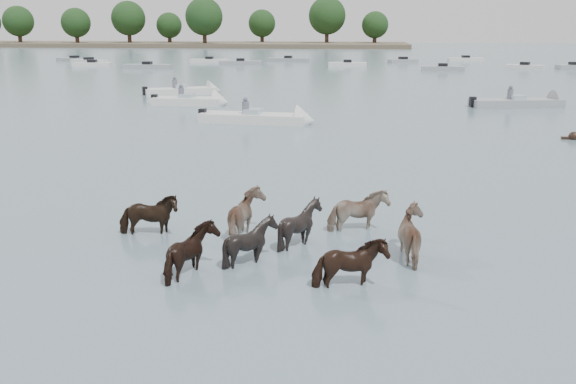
# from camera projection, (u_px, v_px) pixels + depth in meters

# --- Properties ---
(ground) EXTENTS (400.00, 400.00, 0.00)m
(ground) POSITION_uv_depth(u_px,v_px,m) (343.00, 307.00, 10.85)
(ground) COLOR slate
(ground) RESTS_ON ground
(shoreline) EXTENTS (160.00, 30.00, 1.00)m
(shoreline) POSITION_uv_depth(u_px,v_px,m) (101.00, 44.00, 163.00)
(shoreline) COLOR #4C4233
(shoreline) RESTS_ON ground
(pony_herd) EXTENTS (7.76, 4.54, 1.30)m
(pony_herd) POSITION_uv_depth(u_px,v_px,m) (285.00, 234.00, 13.42)
(pony_herd) COLOR black
(pony_herd) RESTS_ON ground
(swimming_pony) EXTENTS (0.72, 0.44, 0.44)m
(swimming_pony) POSITION_uv_depth(u_px,v_px,m) (572.00, 137.00, 27.09)
(swimming_pony) COLOR black
(swimming_pony) RESTS_ON ground
(motorboat_a) EXTENTS (4.99, 1.62, 1.92)m
(motorboat_a) POSITION_uv_depth(u_px,v_px,m) (199.00, 102.00, 38.98)
(motorboat_a) COLOR silver
(motorboat_a) RESTS_ON ground
(motorboat_b) EXTENTS (6.20, 2.13, 1.92)m
(motorboat_b) POSITION_uv_depth(u_px,v_px,m) (268.00, 119.00, 31.60)
(motorboat_b) COLOR silver
(motorboat_b) RESTS_ON ground
(motorboat_c) EXTENTS (6.28, 2.92, 1.92)m
(motorboat_c) POSITION_uv_depth(u_px,v_px,m) (528.00, 103.00, 38.27)
(motorboat_c) COLOR gray
(motorboat_c) RESTS_ON ground
(motorboat_f) EXTENTS (5.69, 3.98, 1.92)m
(motorboat_f) POSITION_uv_depth(u_px,v_px,m) (191.00, 91.00, 45.46)
(motorboat_f) COLOR silver
(motorboat_f) RESTS_ON ground
(distant_flotilla) EXTENTS (104.26, 25.97, 0.93)m
(distant_flotilla) POSITION_uv_depth(u_px,v_px,m) (355.00, 63.00, 80.75)
(distant_flotilla) COLOR gray
(distant_flotilla) RESTS_ON ground
(treeline) EXTENTS (150.32, 23.81, 12.41)m
(treeline) POSITION_uv_depth(u_px,v_px,m) (86.00, 20.00, 159.78)
(treeline) COLOR #382619
(treeline) RESTS_ON ground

